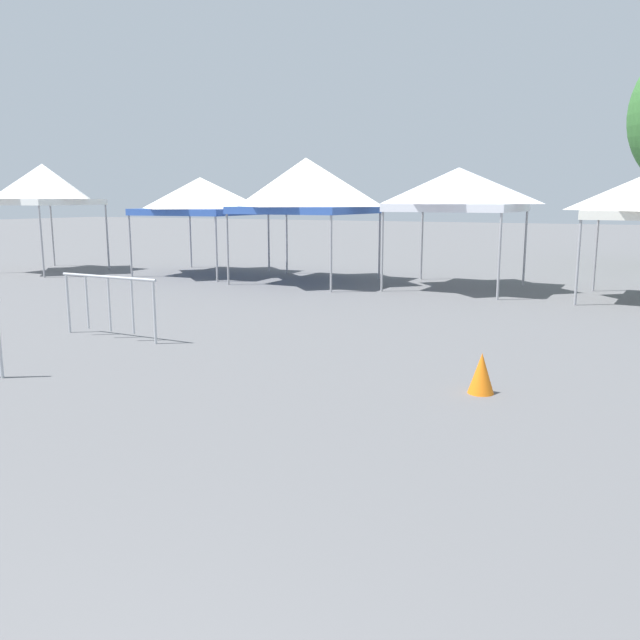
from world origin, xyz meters
name	(u,v)px	position (x,y,z in m)	size (l,w,h in m)	color
canopy_tent_behind_right	(43,185)	(-15.58, 14.92, 2.83)	(2.83, 2.83, 3.50)	#9E9EA3
canopy_tent_right_of_center	(201,196)	(-10.51, 16.56, 2.46)	(3.42, 3.42, 3.04)	#9E9EA3
canopy_tent_behind_center	(306,186)	(-6.59, 16.27, 2.73)	(3.44, 3.44, 3.51)	#9E9EA3
canopy_tent_center	(458,190)	(-2.36, 16.79, 2.60)	(3.23, 3.23, 3.17)	#9E9EA3
crowd_barrier_near_person	(109,294)	(-5.94, 7.87, 0.75)	(2.10, 0.08, 1.08)	#B7BABF
traffic_cone_lot_center	(481,373)	(0.48, 7.48, 0.25)	(0.32, 0.32, 0.51)	orange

